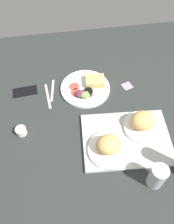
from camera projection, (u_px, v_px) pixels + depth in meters
The scene contains 11 objects.
ground_plane at pixel (90, 113), 134.95cm from camera, with size 190.00×150.00×3.00cm, color #282D2B.
serving_tray at pixel (126, 139), 122.44cm from camera, with size 45.00×33.00×1.60cm, color #B2B2AD.
bread_plate_near at pixel (143, 123), 122.47cm from camera, with size 20.34×20.34×10.16cm.
bread_plate_far at pixel (109, 146), 115.00cm from camera, with size 21.81×21.81×9.74cm.
plate_with_salad at pixel (87, 88), 141.84cm from camera, with size 29.61×29.61×5.40cm.
drinking_glass at pixel (157, 176), 104.59cm from camera, with size 7.57×7.57×13.85cm, color silver.
espresso_cup at pixel (21, 131), 123.90cm from camera, with size 5.60×5.60×4.00cm, color silver.
fork at pixel (52, 90), 142.54cm from camera, with size 17.00×1.40×0.50cm, color #B7B7BC.
knife at pixel (48, 96), 139.97cm from camera, with size 19.00×1.40×0.50cm, color #B7B7BC.
cell_phone at pixel (25, 91), 141.94cm from camera, with size 14.40×7.20×0.80cm, color black.
sticky_note at pixel (127, 86), 144.86cm from camera, with size 5.60×5.60×0.12cm, color pink.
Camera 1 is at (13.44, 77.01, 108.51)cm, focal length 38.07 mm.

